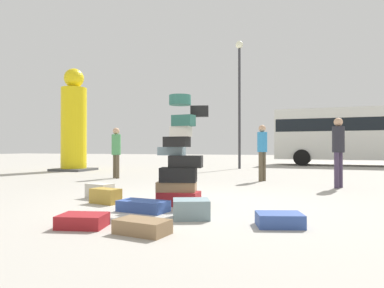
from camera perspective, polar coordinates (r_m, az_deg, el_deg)
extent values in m
plane|color=#ADA89E|center=(6.39, 0.06, -9.82)|extent=(80.00, 80.00, 0.00)
cube|color=maroon|center=(6.27, -2.17, -8.86)|extent=(0.72, 0.43, 0.24)
cube|color=olive|center=(6.28, -2.52, -6.94)|extent=(0.75, 0.52, 0.17)
cube|color=black|center=(6.22, -2.23, -5.04)|extent=(0.69, 0.48, 0.25)
cube|color=black|center=(6.23, -1.01, -2.88)|extent=(0.62, 0.42, 0.21)
cube|color=gray|center=(6.41, -3.33, -1.17)|extent=(0.48, 0.30, 0.15)
cube|color=black|center=(6.19, -2.51, 0.35)|extent=(0.47, 0.31, 0.18)
cube|color=beige|center=(6.11, -1.82, 2.06)|extent=(0.36, 0.22, 0.18)
cube|color=#26594C|center=(6.09, -1.41, 3.83)|extent=(0.41, 0.28, 0.19)
cube|color=black|center=(6.43, 1.24, 5.35)|extent=(0.35, 0.25, 0.20)
cylinder|color=#26594C|center=(6.29, -1.97, 7.18)|extent=(0.39, 0.39, 0.18)
cube|color=olive|center=(4.31, -8.11, -13.21)|extent=(0.69, 0.48, 0.17)
cube|color=gray|center=(5.13, -0.15, -10.56)|extent=(0.64, 0.59, 0.28)
cube|color=#334F99|center=(5.74, -7.95, -9.99)|extent=(0.85, 0.55, 0.17)
cube|color=#334F99|center=(4.78, 14.10, -11.91)|extent=(0.67, 0.55, 0.17)
cube|color=maroon|center=(4.81, -17.41, -11.87)|extent=(0.65, 0.53, 0.17)
cube|color=#B28C33|center=(6.66, -13.93, -8.24)|extent=(0.61, 0.42, 0.27)
cube|color=beige|center=(7.37, -14.83, -7.40)|extent=(0.59, 0.45, 0.29)
cylinder|color=brown|center=(11.96, -12.50, -3.58)|extent=(0.12, 0.12, 0.77)
cylinder|color=brown|center=(11.76, -12.06, -3.64)|extent=(0.12, 0.12, 0.77)
cylinder|color=#4C9959|center=(11.85, -12.27, -0.10)|extent=(0.30, 0.30, 0.68)
sphere|color=tan|center=(11.86, -12.27, 2.08)|extent=(0.22, 0.22, 0.22)
cylinder|color=brown|center=(10.90, 11.66, -3.60)|extent=(0.12, 0.12, 0.88)
cylinder|color=brown|center=(10.70, 11.13, -3.66)|extent=(0.12, 0.12, 0.88)
cylinder|color=#338CCC|center=(10.79, 11.39, 0.32)|extent=(0.30, 0.30, 0.60)
sphere|color=tan|center=(10.80, 11.39, 2.50)|extent=(0.22, 0.22, 0.22)
cylinder|color=#3F334C|center=(9.68, 23.05, -3.92)|extent=(0.12, 0.12, 0.90)
cylinder|color=#3F334C|center=(9.48, 22.54, -4.00)|extent=(0.12, 0.12, 0.90)
cylinder|color=#26262D|center=(9.56, 22.78, 0.69)|extent=(0.30, 0.30, 0.66)
sphere|color=tan|center=(9.58, 22.77, 3.31)|extent=(0.22, 0.22, 0.22)
cylinder|color=yellow|center=(16.16, -18.73, 2.31)|extent=(1.09, 1.09, 3.63)
sphere|color=yellow|center=(16.42, -18.71, 10.13)|extent=(0.85, 0.85, 0.85)
cube|color=#4C4C4C|center=(16.17, -18.75, -3.95)|extent=(1.53, 1.53, 0.10)
cube|color=silver|center=(21.38, 25.13, 1.47)|extent=(8.71, 3.17, 2.80)
cube|color=black|center=(21.40, 25.13, 2.79)|extent=(8.54, 3.18, 0.70)
cylinder|color=black|center=(22.60, 17.88, -1.95)|extent=(0.92, 0.32, 0.90)
cylinder|color=black|center=(20.11, 17.49, -2.13)|extent=(0.92, 0.32, 0.90)
cylinder|color=#333338|center=(16.91, 7.75, 5.87)|extent=(0.12, 0.12, 5.81)
sphere|color=#F2F2CC|center=(17.51, 7.74, 15.76)|extent=(0.36, 0.36, 0.36)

